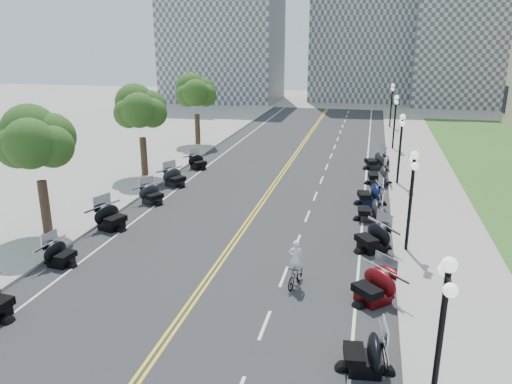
# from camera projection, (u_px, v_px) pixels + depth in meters

# --- Properties ---
(ground) EXTENTS (160.00, 160.00, 0.00)m
(ground) POSITION_uv_depth(u_px,v_px,m) (215.00, 269.00, 22.79)
(ground) COLOR gray
(road) EXTENTS (16.00, 90.00, 0.01)m
(road) POSITION_uv_depth(u_px,v_px,m) (262.00, 202.00, 32.09)
(road) COLOR #333335
(road) RESTS_ON ground
(centerline_yellow_a) EXTENTS (0.12, 90.00, 0.00)m
(centerline_yellow_a) POSITION_uv_depth(u_px,v_px,m) (260.00, 202.00, 32.11)
(centerline_yellow_a) COLOR yellow
(centerline_yellow_a) RESTS_ON road
(centerline_yellow_b) EXTENTS (0.12, 90.00, 0.00)m
(centerline_yellow_b) POSITION_uv_depth(u_px,v_px,m) (264.00, 202.00, 32.06)
(centerline_yellow_b) COLOR yellow
(centerline_yellow_b) RESTS_ON road
(edge_line_north) EXTENTS (0.12, 90.00, 0.00)m
(edge_line_north) POSITION_uv_depth(u_px,v_px,m) (363.00, 209.00, 30.70)
(edge_line_north) COLOR white
(edge_line_north) RESTS_ON road
(edge_line_south) EXTENTS (0.12, 90.00, 0.00)m
(edge_line_south) POSITION_uv_depth(u_px,v_px,m) (169.00, 195.00, 33.47)
(edge_line_south) COLOR white
(edge_line_south) RESTS_ON road
(lane_dash_5) EXTENTS (0.12, 2.00, 0.00)m
(lane_dash_5) POSITION_uv_depth(u_px,v_px,m) (265.00, 325.00, 18.37)
(lane_dash_5) COLOR white
(lane_dash_5) RESTS_ON road
(lane_dash_6) EXTENTS (0.12, 2.00, 0.00)m
(lane_dash_6) POSITION_uv_depth(u_px,v_px,m) (284.00, 276.00, 22.09)
(lane_dash_6) COLOR white
(lane_dash_6) RESTS_ON road
(lane_dash_7) EXTENTS (0.12, 2.00, 0.00)m
(lane_dash_7) POSITION_uv_depth(u_px,v_px,m) (297.00, 242.00, 25.81)
(lane_dash_7) COLOR white
(lane_dash_7) RESTS_ON road
(lane_dash_8) EXTENTS (0.12, 2.00, 0.00)m
(lane_dash_8) POSITION_uv_depth(u_px,v_px,m) (307.00, 216.00, 29.53)
(lane_dash_8) COLOR white
(lane_dash_8) RESTS_ON road
(lane_dash_9) EXTENTS (0.12, 2.00, 0.00)m
(lane_dash_9) POSITION_uv_depth(u_px,v_px,m) (315.00, 196.00, 33.25)
(lane_dash_9) COLOR white
(lane_dash_9) RESTS_ON road
(lane_dash_10) EXTENTS (0.12, 2.00, 0.00)m
(lane_dash_10) POSITION_uv_depth(u_px,v_px,m) (322.00, 180.00, 36.97)
(lane_dash_10) COLOR white
(lane_dash_10) RESTS_ON road
(lane_dash_11) EXTENTS (0.12, 2.00, 0.00)m
(lane_dash_11) POSITION_uv_depth(u_px,v_px,m) (327.00, 167.00, 40.69)
(lane_dash_11) COLOR white
(lane_dash_11) RESTS_ON road
(lane_dash_12) EXTENTS (0.12, 2.00, 0.00)m
(lane_dash_12) POSITION_uv_depth(u_px,v_px,m) (331.00, 156.00, 44.41)
(lane_dash_12) COLOR white
(lane_dash_12) RESTS_ON road
(lane_dash_13) EXTENTS (0.12, 2.00, 0.00)m
(lane_dash_13) POSITION_uv_depth(u_px,v_px,m) (335.00, 147.00, 48.13)
(lane_dash_13) COLOR white
(lane_dash_13) RESTS_ON road
(lane_dash_14) EXTENTS (0.12, 2.00, 0.00)m
(lane_dash_14) POSITION_uv_depth(u_px,v_px,m) (338.00, 139.00, 51.85)
(lane_dash_14) COLOR white
(lane_dash_14) RESTS_ON road
(lane_dash_15) EXTENTS (0.12, 2.00, 0.00)m
(lane_dash_15) POSITION_uv_depth(u_px,v_px,m) (340.00, 132.00, 55.57)
(lane_dash_15) COLOR white
(lane_dash_15) RESTS_ON road
(lane_dash_16) EXTENTS (0.12, 2.00, 0.00)m
(lane_dash_16) POSITION_uv_depth(u_px,v_px,m) (343.00, 126.00, 59.28)
(lane_dash_16) COLOR white
(lane_dash_16) RESTS_ON road
(lane_dash_17) EXTENTS (0.12, 2.00, 0.00)m
(lane_dash_17) POSITION_uv_depth(u_px,v_px,m) (345.00, 121.00, 63.00)
(lane_dash_17) COLOR white
(lane_dash_17) RESTS_ON road
(lane_dash_18) EXTENTS (0.12, 2.00, 0.00)m
(lane_dash_18) POSITION_uv_depth(u_px,v_px,m) (347.00, 116.00, 66.72)
(lane_dash_18) COLOR white
(lane_dash_18) RESTS_ON road
(lane_dash_19) EXTENTS (0.12, 2.00, 0.00)m
(lane_dash_19) POSITION_uv_depth(u_px,v_px,m) (348.00, 112.00, 70.44)
(lane_dash_19) COLOR white
(lane_dash_19) RESTS_ON road
(sidewalk_north) EXTENTS (5.00, 90.00, 0.15)m
(sidewalk_north) POSITION_uv_depth(u_px,v_px,m) (433.00, 213.00, 29.79)
(sidewalk_north) COLOR #9E9991
(sidewalk_north) RESTS_ON ground
(sidewalk_south) EXTENTS (5.00, 90.00, 0.15)m
(sidewalk_south) POSITION_uv_depth(u_px,v_px,m) (113.00, 190.00, 34.34)
(sidewalk_south) COLOR #9E9991
(sidewalk_south) RESTS_ON ground
(distant_block_a) EXTENTS (18.00, 14.00, 26.00)m
(distant_block_a) POSITION_uv_depth(u_px,v_px,m) (223.00, 19.00, 80.48)
(distant_block_a) COLOR gray
(distant_block_a) RESTS_ON ground
(distant_block_b) EXTENTS (16.00, 12.00, 30.00)m
(distant_block_b) POSITION_uv_depth(u_px,v_px,m) (364.00, 6.00, 80.69)
(distant_block_b) COLOR gray
(distant_block_b) RESTS_ON ground
(distant_block_c) EXTENTS (20.00, 14.00, 22.00)m
(distant_block_c) POSITION_uv_depth(u_px,v_px,m) (483.00, 31.00, 75.19)
(distant_block_c) COLOR gray
(distant_block_c) RESTS_ON ground
(street_lamp_1) EXTENTS (0.50, 1.20, 4.90)m
(street_lamp_1) POSITION_uv_depth(u_px,v_px,m) (439.00, 347.00, 12.71)
(street_lamp_1) COLOR black
(street_lamp_1) RESTS_ON sidewalk_north
(street_lamp_2) EXTENTS (0.50, 1.20, 4.90)m
(street_lamp_2) POSITION_uv_depth(u_px,v_px,m) (410.00, 202.00, 23.87)
(street_lamp_2) COLOR black
(street_lamp_2) RESTS_ON sidewalk_north
(street_lamp_3) EXTENTS (0.50, 1.20, 4.90)m
(street_lamp_3) POSITION_uv_depth(u_px,v_px,m) (400.00, 149.00, 35.03)
(street_lamp_3) COLOR black
(street_lamp_3) RESTS_ON sidewalk_north
(street_lamp_4) EXTENTS (0.50, 1.20, 4.90)m
(street_lamp_4) POSITION_uv_depth(u_px,v_px,m) (395.00, 122.00, 46.19)
(street_lamp_4) COLOR black
(street_lamp_4) RESTS_ON sidewalk_north
(street_lamp_5) EXTENTS (0.50, 1.20, 4.90)m
(street_lamp_5) POSITION_uv_depth(u_px,v_px,m) (391.00, 106.00, 57.34)
(street_lamp_5) COLOR black
(street_lamp_5) RESTS_ON sidewalk_north
(tree_2) EXTENTS (4.80, 4.80, 9.20)m
(tree_2) POSITION_uv_depth(u_px,v_px,m) (37.00, 148.00, 25.41)
(tree_2) COLOR #235619
(tree_2) RESTS_ON sidewalk_south
(tree_3) EXTENTS (4.80, 4.80, 9.20)m
(tree_3) POSITION_uv_depth(u_px,v_px,m) (141.00, 114.00, 36.56)
(tree_3) COLOR #235619
(tree_3) RESTS_ON sidewalk_south
(tree_4) EXTENTS (4.80, 4.80, 9.20)m
(tree_4) POSITION_uv_depth(u_px,v_px,m) (196.00, 96.00, 47.72)
(tree_4) COLOR #235619
(tree_4) RESTS_ON sidewalk_south
(motorcycle_n_4) EXTENTS (2.24, 2.24, 1.41)m
(motorcycle_n_4) POSITION_uv_depth(u_px,v_px,m) (365.00, 351.00, 15.67)
(motorcycle_n_4) COLOR black
(motorcycle_n_4) RESTS_ON road
(motorcycle_n_5) EXTENTS (3.06, 3.06, 1.51)m
(motorcycle_n_5) POSITION_uv_depth(u_px,v_px,m) (374.00, 285.00, 19.78)
(motorcycle_n_5) COLOR #590A0C
(motorcycle_n_5) RESTS_ON road
(motorcycle_n_6) EXTENTS (3.09, 3.09, 1.55)m
(motorcycle_n_6) POSITION_uv_depth(u_px,v_px,m) (373.00, 236.00, 24.57)
(motorcycle_n_6) COLOR black
(motorcycle_n_6) RESTS_ON road
(motorcycle_n_7) EXTENTS (2.26, 2.26, 1.46)m
(motorcycle_n_7) POSITION_uv_depth(u_px,v_px,m) (370.00, 209.00, 28.63)
(motorcycle_n_7) COLOR black
(motorcycle_n_7) RESTS_ON road
(motorcycle_n_8) EXTENTS (2.62, 2.62, 1.55)m
(motorcycle_n_8) POSITION_uv_depth(u_px,v_px,m) (370.00, 193.00, 31.41)
(motorcycle_n_8) COLOR black
(motorcycle_n_8) RESTS_ON road
(motorcycle_n_9) EXTENTS (2.42, 2.42, 1.55)m
(motorcycle_n_9) POSITION_uv_depth(u_px,v_px,m) (379.00, 174.00, 35.73)
(motorcycle_n_9) COLOR black
(motorcycle_n_9) RESTS_ON road
(motorcycle_n_10) EXTENTS (2.85, 2.85, 1.55)m
(motorcycle_n_10) POSITION_uv_depth(u_px,v_px,m) (375.00, 160.00, 39.88)
(motorcycle_n_10) COLOR black
(motorcycle_n_10) RESTS_ON road
(motorcycle_s_5) EXTENTS (2.00, 2.00, 1.27)m
(motorcycle_s_5) POSITION_uv_depth(u_px,v_px,m) (60.00, 253.00, 23.02)
(motorcycle_s_5) COLOR black
(motorcycle_s_5) RESTS_ON road
(motorcycle_s_6) EXTENTS (2.74, 2.74, 1.51)m
(motorcycle_s_6) POSITION_uv_depth(u_px,v_px,m) (111.00, 216.00, 27.40)
(motorcycle_s_6) COLOR black
(motorcycle_s_6) RESTS_ON road
(motorcycle_s_7) EXTENTS (2.60, 2.60, 1.33)m
(motorcycle_s_7) POSITION_uv_depth(u_px,v_px,m) (152.00, 193.00, 31.66)
(motorcycle_s_7) COLOR black
(motorcycle_s_7) RESTS_ON road
(motorcycle_s_8) EXTENTS (2.74, 2.74, 1.41)m
(motorcycle_s_8) POSITION_uv_depth(u_px,v_px,m) (175.00, 176.00, 35.36)
(motorcycle_s_8) COLOR black
(motorcycle_s_8) RESTS_ON road
(motorcycle_s_9) EXTENTS (2.56, 2.56, 1.28)m
(motorcycle_s_9) POSITION_uv_depth(u_px,v_px,m) (198.00, 161.00, 40.01)
(motorcycle_s_9) COLOR black
(motorcycle_s_9) RESTS_ON road
(bicycle) EXTENTS (0.80, 1.71, 0.99)m
(bicycle) POSITION_uv_depth(u_px,v_px,m) (295.00, 275.00, 21.13)
(bicycle) COLOR #A51414
(bicycle) RESTS_ON road
(cyclist_rider) EXTENTS (0.64, 0.42, 1.76)m
(cyclist_rider) POSITION_uv_depth(u_px,v_px,m) (296.00, 245.00, 20.72)
(cyclist_rider) COLOR silver
(cyclist_rider) RESTS_ON bicycle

